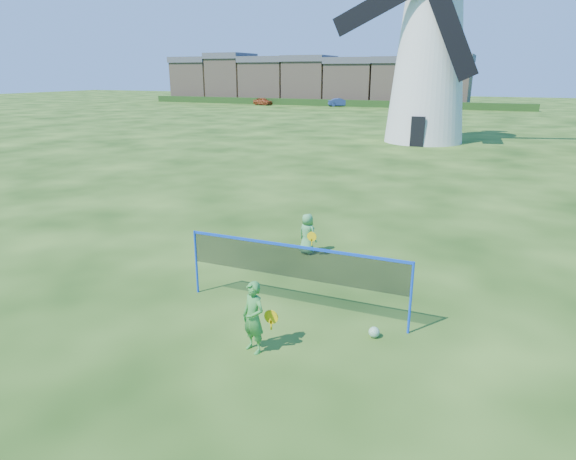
# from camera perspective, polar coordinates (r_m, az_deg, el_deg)

# --- Properties ---
(ground) EXTENTS (220.00, 220.00, 0.00)m
(ground) POSITION_cam_1_polar(r_m,az_deg,el_deg) (11.79, -1.86, -7.53)
(ground) COLOR black
(ground) RESTS_ON ground
(windmill) EXTENTS (13.37, 5.74, 17.77)m
(windmill) POSITION_cam_1_polar(r_m,az_deg,el_deg) (39.11, 16.03, 18.61)
(windmill) COLOR white
(windmill) RESTS_ON ground
(badminton_net) EXTENTS (5.05, 0.05, 1.55)m
(badminton_net) POSITION_cam_1_polar(r_m,az_deg,el_deg) (10.59, 0.73, -3.83)
(badminton_net) COLOR blue
(badminton_net) RESTS_ON ground
(player_girl) EXTENTS (0.72, 0.50, 1.40)m
(player_girl) POSITION_cam_1_polar(r_m,az_deg,el_deg) (9.30, -4.01, -10.07)
(player_girl) COLOR green
(player_girl) RESTS_ON ground
(player_boy) EXTENTS (0.70, 0.54, 1.19)m
(player_boy) POSITION_cam_1_polar(r_m,az_deg,el_deg) (14.21, 2.26, -0.45)
(player_boy) COLOR #4FA45D
(player_boy) RESTS_ON ground
(play_ball) EXTENTS (0.22, 0.22, 0.22)m
(play_ball) POSITION_cam_1_polar(r_m,az_deg,el_deg) (10.15, 9.93, -11.58)
(play_ball) COLOR green
(play_ball) RESTS_ON ground
(terraced_houses) EXTENTS (51.86, 8.40, 8.28)m
(terraced_houses) POSITION_cam_1_polar(r_m,az_deg,el_deg) (87.37, 2.35, 17.01)
(terraced_houses) COLOR gray
(terraced_houses) RESTS_ON ground
(hedge) EXTENTS (62.00, 0.80, 1.00)m
(hedge) POSITION_cam_1_polar(r_m,az_deg,el_deg) (80.29, 3.87, 14.51)
(hedge) COLOR #193814
(hedge) RESTS_ON ground
(car_left) EXTENTS (3.71, 2.38, 1.18)m
(car_left) POSITION_cam_1_polar(r_m,az_deg,el_deg) (82.04, -2.93, 14.66)
(car_left) COLOR #913C1A
(car_left) RESTS_ON ground
(car_right) EXTENTS (3.92, 2.74, 1.23)m
(car_right) POSITION_cam_1_polar(r_m,az_deg,el_deg) (79.18, 6.06, 14.49)
(car_right) COLOR navy
(car_right) RESTS_ON ground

